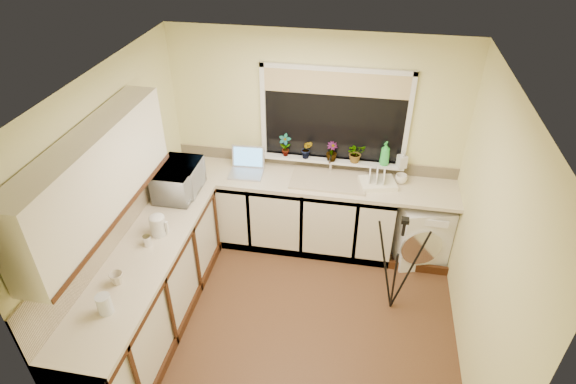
{
  "coord_description": "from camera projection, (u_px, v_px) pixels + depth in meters",
  "views": [
    {
      "loc": [
        0.54,
        -3.17,
        3.71
      ],
      "look_at": [
        -0.13,
        0.55,
        1.15
      ],
      "focal_mm": 29.48,
      "sensor_mm": 36.0,
      "label": 1
    }
  ],
  "objects": [
    {
      "name": "dish_rack",
      "position": [
        378.0,
        183.0,
        5.1
      ],
      "size": [
        0.43,
        0.37,
        0.06
      ],
      "primitive_type": "cube",
      "rotation": [
        0.0,
        0.0,
        0.26
      ],
      "color": "white",
      "rests_on": "worktop_back"
    },
    {
      "name": "worktop_left",
      "position": [
        142.0,
        257.0,
        4.2
      ],
      "size": [
        0.6,
        2.4,
        0.04
      ],
      "primitive_type": "cube",
      "color": "beige",
      "rests_on": "base_cabinet_left"
    },
    {
      "name": "cup_left",
      "position": [
        117.0,
        278.0,
        3.87
      ],
      "size": [
        0.13,
        0.13,
        0.1
      ],
      "primitive_type": "imported",
      "rotation": [
        0.0,
        0.0,
        0.21
      ],
      "color": "beige",
      "rests_on": "worktop_left"
    },
    {
      "name": "ceiling",
      "position": [
        293.0,
        86.0,
        3.37
      ],
      "size": [
        3.2,
        3.2,
        0.0
      ],
      "primitive_type": "plane",
      "rotation": [
        3.14,
        0.0,
        0.0
      ],
      "color": "white",
      "rests_on": "ground"
    },
    {
      "name": "window_blind",
      "position": [
        336.0,
        83.0,
        4.82
      ],
      "size": [
        1.5,
        0.02,
        0.25
      ],
      "primitive_type": "cube",
      "color": "tan",
      "rests_on": "wall_back"
    },
    {
      "name": "wall_left",
      "position": [
        119.0,
        202.0,
        4.29
      ],
      "size": [
        0.0,
        3.0,
        3.0
      ],
      "primitive_type": "plane",
      "rotation": [
        1.57,
        0.0,
        1.57
      ],
      "color": "beige",
      "rests_on": "ground"
    },
    {
      "name": "kettle",
      "position": [
        158.0,
        226.0,
        4.38
      ],
      "size": [
        0.15,
        0.15,
        0.19
      ],
      "primitive_type": "cylinder",
      "color": "silver",
      "rests_on": "worktop_left"
    },
    {
      "name": "washing_machine",
      "position": [
        420.0,
        230.0,
        5.3
      ],
      "size": [
        0.66,
        0.65,
        0.76
      ],
      "primitive_type": "cube",
      "rotation": [
        0.0,
        0.0,
        0.27
      ],
      "color": "white",
      "rests_on": "floor"
    },
    {
      "name": "base_cabinet_back",
      "position": [
        282.0,
        211.0,
        5.53
      ],
      "size": [
        2.55,
        0.6,
        0.86
      ],
      "primitive_type": "cube",
      "color": "silver",
      "rests_on": "floor"
    },
    {
      "name": "glass_jug",
      "position": [
        104.0,
        304.0,
        3.6
      ],
      "size": [
        0.11,
        0.11,
        0.17
      ],
      "primitive_type": "cylinder",
      "color": "silver",
      "rests_on": "worktop_left"
    },
    {
      "name": "plant_c",
      "position": [
        332.0,
        152.0,
        5.2
      ],
      "size": [
        0.16,
        0.16,
        0.22
      ],
      "primitive_type": "imported",
      "rotation": [
        0.0,
        0.0,
        0.43
      ],
      "color": "#999999",
      "rests_on": "windowsill"
    },
    {
      "name": "plant_d",
      "position": [
        356.0,
        153.0,
        5.18
      ],
      "size": [
        0.25,
        0.24,
        0.22
      ],
      "primitive_type": "imported",
      "rotation": [
        0.0,
        0.0,
        0.42
      ],
      "color": "#999999",
      "rests_on": "windowsill"
    },
    {
      "name": "worktop_back",
      "position": [
        310.0,
        181.0,
        5.23
      ],
      "size": [
        3.2,
        0.6,
        0.04
      ],
      "primitive_type": "cube",
      "color": "beige",
      "rests_on": "base_cabinet_back"
    },
    {
      "name": "microwave",
      "position": [
        179.0,
        180.0,
        4.91
      ],
      "size": [
        0.39,
        0.58,
        0.32
      ],
      "primitive_type": "imported",
      "rotation": [
        0.0,
        0.0,
        1.57
      ],
      "color": "white",
      "rests_on": "worktop_left"
    },
    {
      "name": "plant_a",
      "position": [
        285.0,
        145.0,
        5.28
      ],
      "size": [
        0.15,
        0.11,
        0.26
      ],
      "primitive_type": "imported",
      "rotation": [
        0.0,
        0.0,
        -0.08
      ],
      "color": "#999999",
      "rests_on": "windowsill"
    },
    {
      "name": "base_cabinet_left",
      "position": [
        150.0,
        293.0,
        4.45
      ],
      "size": [
        0.54,
        2.4,
        0.86
      ],
      "primitive_type": "cube",
      "color": "silver",
      "rests_on": "floor"
    },
    {
      "name": "cup_back",
      "position": [
        401.0,
        179.0,
        5.13
      ],
      "size": [
        0.16,
        0.16,
        0.1
      ],
      "primitive_type": "imported",
      "rotation": [
        0.0,
        0.0,
        -0.31
      ],
      "color": "white",
      "rests_on": "worktop_back"
    },
    {
      "name": "sink",
      "position": [
        329.0,
        180.0,
        5.18
      ],
      "size": [
        0.82,
        0.46,
        0.03
      ],
      "primitive_type": "cube",
      "color": "tan",
      "rests_on": "worktop_back"
    },
    {
      "name": "windowsill",
      "position": [
        331.0,
        160.0,
        5.3
      ],
      "size": [
        1.6,
        0.14,
        0.03
      ],
      "primitive_type": "cube",
      "color": "white",
      "rests_on": "wall_back"
    },
    {
      "name": "tripod",
      "position": [
        397.0,
        265.0,
        4.56
      ],
      "size": [
        0.72,
        0.72,
        1.13
      ],
      "primitive_type": null,
      "rotation": [
        0.0,
        0.0,
        0.36
      ],
      "color": "black",
      "rests_on": "floor"
    },
    {
      "name": "steel_jar",
      "position": [
        147.0,
        241.0,
        4.27
      ],
      "size": [
        0.07,
        0.07,
        0.1
      ],
      "primitive_type": "cylinder",
      "color": "silver",
      "rests_on": "worktop_left"
    },
    {
      "name": "faucet",
      "position": [
        331.0,
        164.0,
        5.27
      ],
      "size": [
        0.03,
        0.03,
        0.24
      ],
      "primitive_type": "cylinder",
      "color": "silver",
      "rests_on": "worktop_back"
    },
    {
      "name": "soap_bottle_clear",
      "position": [
        402.0,
        159.0,
        5.09
      ],
      "size": [
        0.12,
        0.12,
        0.21
      ],
      "primitive_type": "imported",
      "rotation": [
        0.0,
        0.0,
        0.42
      ],
      "color": "#999999",
      "rests_on": "windowsill"
    },
    {
      "name": "wall_front",
      "position": [
        249.0,
        372.0,
        2.84
      ],
      "size": [
        3.2,
        0.0,
        3.2
      ],
      "primitive_type": "plane",
      "rotation": [
        -1.57,
        0.0,
        0.0
      ],
      "color": "beige",
      "rests_on": "ground"
    },
    {
      "name": "plant_b",
      "position": [
        307.0,
        149.0,
        5.25
      ],
      "size": [
        0.13,
        0.11,
        0.22
      ],
      "primitive_type": "imported",
      "rotation": [
        0.0,
        0.0,
        -0.1
      ],
      "color": "#999999",
      "rests_on": "windowsill"
    },
    {
      "name": "splashback_back",
      "position": [
        314.0,
        161.0,
        5.41
      ],
      "size": [
        3.2,
        0.02,
        0.14
      ],
      "primitive_type": "cube",
      "color": "beige",
      "rests_on": "wall_back"
    },
    {
      "name": "upper_cabinet",
      "position": [
        95.0,
        177.0,
        3.58
      ],
      "size": [
        0.28,
        1.9,
        0.7
      ],
      "primitive_type": "cube",
      "color": "silver",
      "rests_on": "wall_left"
    },
    {
      "name": "wall_right",
      "position": [
        487.0,
        243.0,
        3.82
      ],
      "size": [
        0.0,
        3.0,
        3.0
      ],
      "primitive_type": "plane",
      "rotation": [
        1.57,
        0.0,
        -1.57
      ],
      "color": "beige",
      "rests_on": "ground"
    },
    {
      "name": "laptop",
      "position": [
        247.0,
        166.0,
        5.32
      ],
      "size": [
        0.39,
        0.34,
        0.28
      ],
      "rotation": [
        0.0,
        0.0,
        0.05
      ],
      "color": "#A8A7B0",
      "rests_on": "worktop_back"
    },
    {
      "name": "splashback_left",
      "position": [
        106.0,
        232.0,
        4.1
      ],
      "size": [
        0.02,
        2.4,
        0.45
      ],
      "primitive_type": "cube",
      "color": "beige",
      "rests_on": "wall_left"
    },
    {
      "name": "window_glass",
      "position": [
        334.0,
        116.0,
        5.06
      ],
      "size": [
        1.5,
        0.02,
        1.0
      ],
      "primitive_type": "cube",
      "color": "black",
      "rests_on": "wall_back"
    },
    {
      "name": "floor",
      "position": [
        291.0,
        318.0,
        4.74
      ],
      "size": [
        3.2,
        3.2,
        0.0
      ],
      "primitive_type": "plane",
      "color": "#553522",
      "rests_on": "ground"
    },
    {
      "name": "soap_bottle_green",
      "position": [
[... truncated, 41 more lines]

